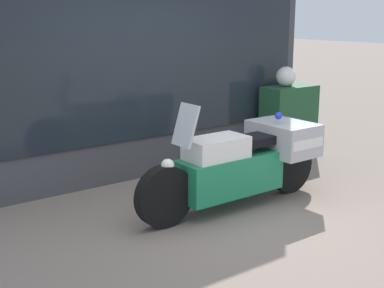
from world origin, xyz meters
name	(u,v)px	position (x,y,z in m)	size (l,w,h in m)	color
ground_plane	(222,220)	(0.00, 0.00, 0.00)	(60.00, 60.00, 0.00)	gray
shop_building	(98,41)	(-0.37, 2.00, 1.82)	(5.92, 0.55, 3.62)	#424247
window_display	(146,140)	(0.31, 2.03, 0.44)	(4.69, 0.30, 1.81)	slate
paramedic_motorcycle	(247,159)	(0.54, 0.23, 0.53)	(2.51, 0.80, 1.26)	black
utility_cabinet	(289,121)	(2.51, 1.43, 0.54)	(0.86, 0.43, 1.08)	#1E4C2D
white_helmet	(286,76)	(2.44, 1.45, 1.23)	(0.30, 0.30, 0.30)	white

